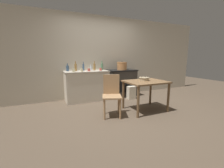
{
  "coord_description": "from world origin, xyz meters",
  "views": [
    {
      "loc": [
        -1.63,
        -3.03,
        1.29
      ],
      "look_at": [
        0.0,
        0.55,
        0.58
      ],
      "focal_mm": 24.0,
      "sensor_mm": 36.0,
      "label": 1
    }
  ],
  "objects_px": {
    "bottle_center": "(83,67)",
    "cup_mid_right": "(74,70)",
    "cup_far_right": "(89,70)",
    "bottle_center_left": "(76,67)",
    "work_table": "(146,86)",
    "bottle_far_left": "(68,68)",
    "chair": "(112,94)",
    "cup_right": "(101,69)",
    "bottle_center_right": "(91,68)",
    "cup_end_right": "(82,70)",
    "flour_sack": "(131,93)",
    "stove": "(122,83)",
    "bottle_mid_left": "(94,67)",
    "stock_pot": "(122,66)",
    "mixing_bowl_large": "(144,79)",
    "bottle_left": "(102,67)"
  },
  "relations": [
    {
      "from": "bottle_center",
      "to": "cup_mid_right",
      "type": "distance_m",
      "value": 0.5
    },
    {
      "from": "cup_far_right",
      "to": "bottle_center",
      "type": "bearing_deg",
      "value": 108.5
    },
    {
      "from": "bottle_center_left",
      "to": "cup_mid_right",
      "type": "relative_size",
      "value": 2.97
    },
    {
      "from": "work_table",
      "to": "bottle_far_left",
      "type": "height_order",
      "value": "bottle_far_left"
    },
    {
      "from": "work_table",
      "to": "chair",
      "type": "relative_size",
      "value": 1.04
    },
    {
      "from": "cup_right",
      "to": "bottle_center_right",
      "type": "bearing_deg",
      "value": 137.56
    },
    {
      "from": "cup_right",
      "to": "cup_end_right",
      "type": "xyz_separation_m",
      "value": [
        -0.59,
        -0.11,
        0.01
      ]
    },
    {
      "from": "work_table",
      "to": "flour_sack",
      "type": "bearing_deg",
      "value": 77.19
    },
    {
      "from": "work_table",
      "to": "cup_end_right",
      "type": "xyz_separation_m",
      "value": [
        -1.24,
        1.22,
        0.32
      ]
    },
    {
      "from": "bottle_center_right",
      "to": "chair",
      "type": "bearing_deg",
      "value": -89.57
    },
    {
      "from": "flour_sack",
      "to": "bottle_center_left",
      "type": "distance_m",
      "value": 1.84
    },
    {
      "from": "stove",
      "to": "bottle_mid_left",
      "type": "relative_size",
      "value": 3.22
    },
    {
      "from": "bottle_center_left",
      "to": "stove",
      "type": "bearing_deg",
      "value": -3.25
    },
    {
      "from": "flour_sack",
      "to": "bottle_center_right",
      "type": "bearing_deg",
      "value": 153.54
    },
    {
      "from": "stock_pot",
      "to": "bottle_center",
      "type": "relative_size",
      "value": 1.22
    },
    {
      "from": "flour_sack",
      "to": "cup_end_right",
      "type": "xyz_separation_m",
      "value": [
        -1.47,
        0.23,
        0.73
      ]
    },
    {
      "from": "bottle_center_left",
      "to": "cup_far_right",
      "type": "relative_size",
      "value": 3.53
    },
    {
      "from": "flour_sack",
      "to": "bottle_center_left",
      "type": "xyz_separation_m",
      "value": [
        -1.57,
        0.54,
        0.8
      ]
    },
    {
      "from": "flour_sack",
      "to": "mixing_bowl_large",
      "type": "height_order",
      "value": "mixing_bowl_large"
    },
    {
      "from": "bottle_center_left",
      "to": "work_table",
      "type": "bearing_deg",
      "value": -48.59
    },
    {
      "from": "bottle_left",
      "to": "cup_far_right",
      "type": "xyz_separation_m",
      "value": [
        -0.48,
        -0.21,
        -0.07
      ]
    },
    {
      "from": "bottle_center_right",
      "to": "cup_mid_right",
      "type": "xyz_separation_m",
      "value": [
        -0.57,
        -0.31,
        -0.03
      ]
    },
    {
      "from": "stove",
      "to": "cup_right",
      "type": "bearing_deg",
      "value": -171.65
    },
    {
      "from": "cup_right",
      "to": "bottle_center",
      "type": "bearing_deg",
      "value": 151.23
    },
    {
      "from": "bottle_left",
      "to": "bottle_mid_left",
      "type": "height_order",
      "value": "same"
    },
    {
      "from": "stock_pot",
      "to": "bottle_center_right",
      "type": "relative_size",
      "value": 1.66
    },
    {
      "from": "flour_sack",
      "to": "stove",
      "type": "bearing_deg",
      "value": 101.5
    },
    {
      "from": "mixing_bowl_large",
      "to": "cup_right",
      "type": "relative_size",
      "value": 3.21
    },
    {
      "from": "bottle_center_right",
      "to": "bottle_center",
      "type": "bearing_deg",
      "value": 170.92
    },
    {
      "from": "bottle_center",
      "to": "work_table",
      "type": "bearing_deg",
      "value": -54.97
    },
    {
      "from": "bottle_center_left",
      "to": "cup_mid_right",
      "type": "height_order",
      "value": "bottle_center_left"
    },
    {
      "from": "cup_right",
      "to": "stove",
      "type": "bearing_deg",
      "value": 8.35
    },
    {
      "from": "chair",
      "to": "mixing_bowl_large",
      "type": "relative_size",
      "value": 3.63
    },
    {
      "from": "stove",
      "to": "bottle_center",
      "type": "height_order",
      "value": "bottle_center"
    },
    {
      "from": "flour_sack",
      "to": "bottle_center_left",
      "type": "relative_size",
      "value": 1.4
    },
    {
      "from": "mixing_bowl_large",
      "to": "cup_far_right",
      "type": "bearing_deg",
      "value": 129.79
    },
    {
      "from": "work_table",
      "to": "bottle_far_left",
      "type": "xyz_separation_m",
      "value": [
        -1.56,
        1.6,
        0.36
      ]
    },
    {
      "from": "bottle_left",
      "to": "cup_mid_right",
      "type": "distance_m",
      "value": 0.97
    },
    {
      "from": "stock_pot",
      "to": "bottle_center",
      "type": "bearing_deg",
      "value": 169.91
    },
    {
      "from": "cup_far_right",
      "to": "flour_sack",
      "type": "bearing_deg",
      "value": -14.17
    },
    {
      "from": "bottle_center_right",
      "to": "bottle_mid_left",
      "type": "bearing_deg",
      "value": -14.43
    },
    {
      "from": "chair",
      "to": "bottle_center_right",
      "type": "xyz_separation_m",
      "value": [
        -0.01,
        1.51,
        0.47
      ]
    },
    {
      "from": "bottle_far_left",
      "to": "bottle_mid_left",
      "type": "bearing_deg",
      "value": -6.11
    },
    {
      "from": "chair",
      "to": "bottle_mid_left",
      "type": "height_order",
      "value": "bottle_mid_left"
    },
    {
      "from": "chair",
      "to": "cup_end_right",
      "type": "height_order",
      "value": "cup_end_right"
    },
    {
      "from": "stove",
      "to": "bottle_center_left",
      "type": "distance_m",
      "value": 1.58
    },
    {
      "from": "stove",
      "to": "bottle_mid_left",
      "type": "distance_m",
      "value": 1.07
    },
    {
      "from": "work_table",
      "to": "bottle_mid_left",
      "type": "height_order",
      "value": "bottle_mid_left"
    },
    {
      "from": "mixing_bowl_large",
      "to": "bottle_left",
      "type": "relative_size",
      "value": 0.89
    },
    {
      "from": "stove",
      "to": "cup_end_right",
      "type": "height_order",
      "value": "cup_end_right"
    }
  ]
}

